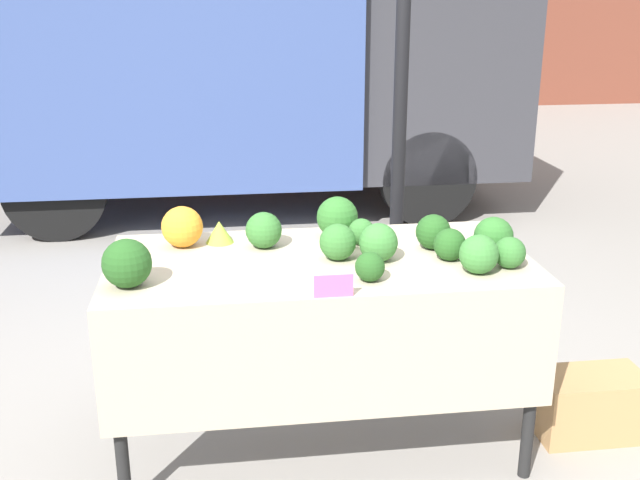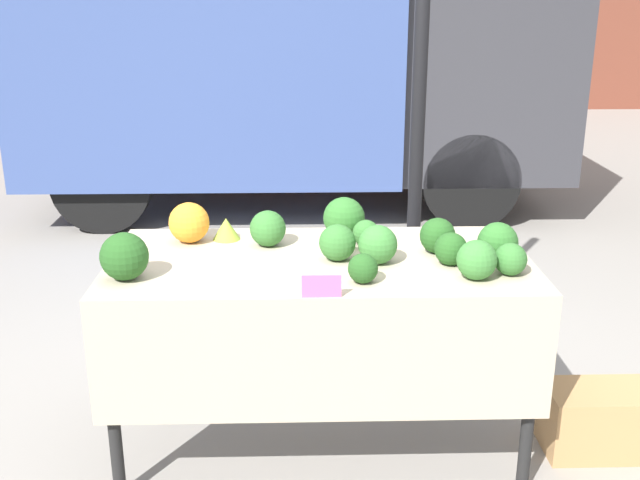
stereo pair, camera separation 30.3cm
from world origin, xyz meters
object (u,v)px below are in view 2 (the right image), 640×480
at_px(parked_truck, 276,41).
at_px(produce_crate, 600,420).
at_px(price_sign, 321,286).
at_px(orange_cauliflower, 189,223).

distance_m(parked_truck, produce_crate, 4.59).
bearing_deg(parked_truck, price_sign, -86.39).
bearing_deg(orange_cauliflower, price_sign, -49.00).
distance_m(orange_cauliflower, produce_crate, 1.97).
distance_m(price_sign, produce_crate, 1.46).
relative_size(parked_truck, produce_crate, 9.76).
distance_m(parked_truck, orange_cauliflower, 3.85).
distance_m(parked_truck, price_sign, 4.49).
bearing_deg(parked_truck, orange_cauliflower, -94.13).
relative_size(parked_truck, price_sign, 32.51).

